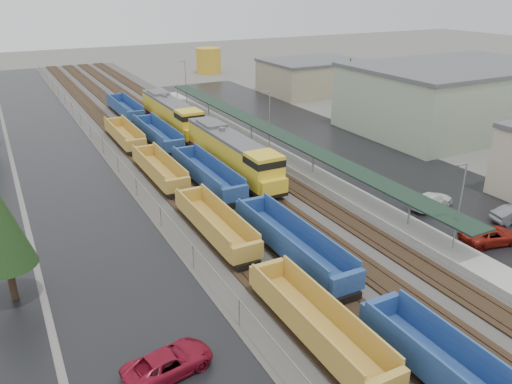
% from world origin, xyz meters
% --- Properties ---
extents(ballast_strip, '(20.00, 160.00, 0.08)m').
position_xyz_m(ballast_strip, '(0.00, 60.00, 0.04)').
color(ballast_strip, '#302D2B').
rests_on(ballast_strip, ground).
extents(trackbed, '(14.60, 160.00, 0.22)m').
position_xyz_m(trackbed, '(-0.00, 60.00, 0.16)').
color(trackbed, black).
rests_on(trackbed, ground).
extents(west_parking_lot, '(10.00, 160.00, 0.02)m').
position_xyz_m(west_parking_lot, '(-15.00, 60.00, 0.01)').
color(west_parking_lot, black).
rests_on(west_parking_lot, ground).
extents(east_commuter_lot, '(16.00, 100.00, 0.02)m').
position_xyz_m(east_commuter_lot, '(19.00, 50.00, 0.01)').
color(east_commuter_lot, black).
rests_on(east_commuter_lot, ground).
extents(station_platform, '(3.00, 80.00, 8.00)m').
position_xyz_m(station_platform, '(9.50, 50.01, 0.73)').
color(station_platform, '#9E9B93').
rests_on(station_platform, ground).
extents(chainlink_fence, '(0.08, 160.04, 2.02)m').
position_xyz_m(chainlink_fence, '(-9.50, 58.44, 1.61)').
color(chainlink_fence, gray).
rests_on(chainlink_fence, ground).
extents(industrial_buildings, '(32.52, 75.30, 9.50)m').
position_xyz_m(industrial_buildings, '(37.76, 45.85, 4.25)').
color(industrial_buildings, '#BFA992').
rests_on(industrial_buildings, ground).
extents(distant_hills, '(301.00, 140.00, 25.20)m').
position_xyz_m(distant_hills, '(44.79, 210.68, 0.00)').
color(distant_hills, '#505F49').
rests_on(distant_hills, ground).
extents(tree_east, '(4.40, 4.40, 10.00)m').
position_xyz_m(tree_east, '(28.00, 58.00, 6.47)').
color(tree_east, '#332316').
rests_on(tree_east, ground).
extents(locomotive_lead, '(3.16, 20.85, 4.72)m').
position_xyz_m(locomotive_lead, '(2.00, 45.10, 2.50)').
color(locomotive_lead, black).
rests_on(locomotive_lead, ground).
extents(locomotive_trail, '(3.16, 20.85, 4.72)m').
position_xyz_m(locomotive_trail, '(2.00, 66.10, 2.50)').
color(locomotive_trail, black).
rests_on(locomotive_trail, ground).
extents(well_string_yellow, '(2.66, 90.14, 2.36)m').
position_xyz_m(well_string_yellow, '(-6.00, 24.21, 1.17)').
color(well_string_yellow, gold).
rests_on(well_string_yellow, ground).
extents(well_string_blue, '(2.81, 102.25, 2.49)m').
position_xyz_m(well_string_blue, '(-2.00, 34.60, 1.22)').
color(well_string_blue, navy).
rests_on(well_string_blue, ground).
extents(storage_tank, '(6.00, 6.00, 6.00)m').
position_xyz_m(storage_tank, '(27.18, 111.84, 3.00)').
color(storage_tank, gold).
rests_on(storage_tank, ground).
extents(parked_car_west_c, '(3.31, 5.54, 1.44)m').
position_xyz_m(parked_car_west_c, '(-14.85, 18.08, 0.72)').
color(parked_car_west_c, maroon).
rests_on(parked_car_west_c, ground).
extents(parked_car_east_b, '(3.44, 5.59, 1.45)m').
position_xyz_m(parked_car_east_b, '(14.03, 20.02, 0.72)').
color(parked_car_east_b, maroon).
rests_on(parked_car_east_b, ground).
extents(parked_car_east_c, '(2.97, 5.42, 1.49)m').
position_xyz_m(parked_car_east_c, '(15.16, 27.69, 0.74)').
color(parked_car_east_c, white).
rests_on(parked_car_east_c, ground).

